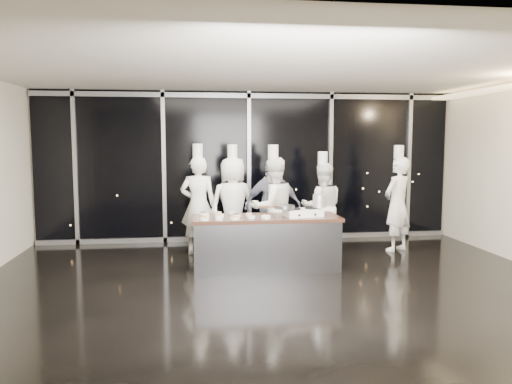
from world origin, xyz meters
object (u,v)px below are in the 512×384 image
(chef_far_left, at_px, (198,204))
(chef_left, at_px, (233,204))
(stove, at_px, (303,212))
(chef_center, at_px, (273,207))
(chef_side, at_px, (397,203))
(demo_counter, at_px, (266,243))
(frying_pan, at_px, (284,207))
(stock_pot, at_px, (319,201))
(chef_right, at_px, (322,206))
(guest, at_px, (273,206))

(chef_far_left, height_order, chef_left, chef_far_left)
(stove, relative_size, chef_center, 0.32)
(chef_left, relative_size, chef_side, 1.01)
(demo_counter, height_order, frying_pan, frying_pan)
(demo_counter, distance_m, chef_center, 1.04)
(chef_left, bearing_deg, stock_pot, 118.83)
(chef_far_left, bearing_deg, stove, 147.54)
(frying_pan, bearing_deg, demo_counter, 148.88)
(stove, bearing_deg, chef_left, 117.85)
(chef_center, distance_m, chef_side, 2.50)
(frying_pan, height_order, chef_right, chef_right)
(frying_pan, xyz_separation_m, chef_side, (2.46, 1.19, -0.13))
(demo_counter, distance_m, chef_side, 3.00)
(guest, bearing_deg, chef_center, 89.18)
(stove, bearing_deg, stock_pot, -2.59)
(stove, bearing_deg, frying_pan, 178.48)
(guest, bearing_deg, chef_far_left, 1.18)
(chef_center, bearing_deg, stove, 91.12)
(frying_pan, height_order, chef_side, chef_side)
(demo_counter, relative_size, chef_far_left, 1.17)
(frying_pan, height_order, chef_far_left, chef_far_left)
(chef_center, bearing_deg, demo_counter, 54.35)
(chef_center, bearing_deg, frying_pan, 72.33)
(chef_left, distance_m, chef_center, 0.83)
(stove, distance_m, chef_center, 1.02)
(stove, distance_m, chef_left, 1.75)
(chef_center, xyz_separation_m, guest, (0.04, 0.25, -0.02))
(demo_counter, xyz_separation_m, chef_right, (1.31, 1.32, 0.42))
(frying_pan, distance_m, chef_side, 2.74)
(stock_pot, bearing_deg, chef_far_left, 146.37)
(stock_pot, bearing_deg, stove, -173.09)
(chef_far_left, relative_size, chef_right, 1.08)
(frying_pan, relative_size, chef_left, 0.29)
(stove, xyz_separation_m, chef_center, (-0.35, 0.96, -0.03))
(frying_pan, relative_size, chef_side, 0.29)
(demo_counter, height_order, chef_side, chef_side)
(demo_counter, xyz_separation_m, stock_pot, (0.90, -0.03, 0.70))
(demo_counter, relative_size, frying_pan, 4.04)
(stove, height_order, guest, guest)
(demo_counter, relative_size, chef_right, 1.26)
(demo_counter, distance_m, guest, 1.27)
(frying_pan, bearing_deg, chef_center, 81.93)
(stock_pot, xyz_separation_m, chef_left, (-1.35, 1.36, -0.21))
(stock_pot, distance_m, chef_center, 1.14)
(chef_center, xyz_separation_m, chef_right, (1.05, 0.43, -0.07))
(demo_counter, height_order, guest, guest)
(chef_far_left, bearing_deg, frying_pan, 140.60)
(stove, distance_m, chef_far_left, 2.20)
(stove, height_order, frying_pan, frying_pan)
(chef_left, xyz_separation_m, chef_center, (0.71, -0.44, -0.00))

